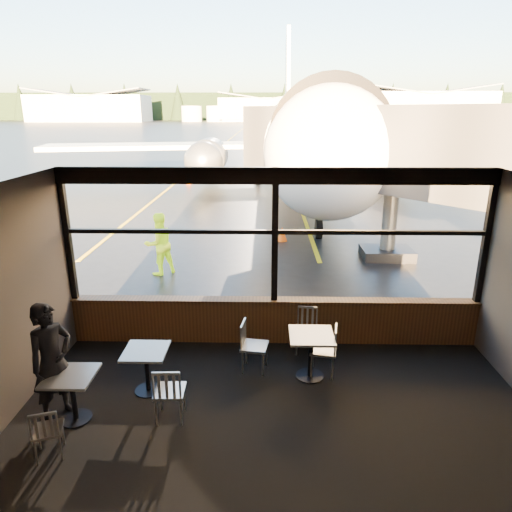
{
  "coord_description": "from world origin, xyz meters",
  "views": [
    {
      "loc": [
        -0.18,
        -8.29,
        4.48
      ],
      "look_at": [
        -0.38,
        1.0,
        1.5
      ],
      "focal_mm": 32.0,
      "sensor_mm": 36.0,
      "label": 1
    }
  ],
  "objects_px": {
    "cafe_table_mid": "(147,371)",
    "chair_near_n": "(306,331)",
    "chair_near_e": "(323,350)",
    "cone_wing": "(189,180)",
    "ground_crew": "(159,244)",
    "jet_bridge": "(392,179)",
    "cafe_table_near": "(311,356)",
    "cone_nose": "(282,234)",
    "chair_left_s": "(48,430)",
    "chair_near_w": "(255,347)",
    "passenger": "(52,362)",
    "airliner": "(299,85)",
    "chair_mid_s": "(170,392)",
    "cafe_table_left": "(73,397)"
  },
  "relations": [
    {
      "from": "chair_near_w",
      "to": "chair_mid_s",
      "type": "bearing_deg",
      "value": -33.23
    },
    {
      "from": "chair_near_w",
      "to": "chair_mid_s",
      "type": "relative_size",
      "value": 1.01
    },
    {
      "from": "cone_nose",
      "to": "passenger",
      "type": "bearing_deg",
      "value": -110.69
    },
    {
      "from": "cone_wing",
      "to": "chair_near_w",
      "type": "bearing_deg",
      "value": -77.73
    },
    {
      "from": "cafe_table_near",
      "to": "cone_nose",
      "type": "relative_size",
      "value": 1.62
    },
    {
      "from": "cone_wing",
      "to": "chair_mid_s",
      "type": "bearing_deg",
      "value": -81.44
    },
    {
      "from": "chair_left_s",
      "to": "chair_mid_s",
      "type": "bearing_deg",
      "value": 10.44
    },
    {
      "from": "cone_nose",
      "to": "cone_wing",
      "type": "bearing_deg",
      "value": 112.78
    },
    {
      "from": "cafe_table_left",
      "to": "chair_left_s",
      "type": "distance_m",
      "value": 0.75
    },
    {
      "from": "cafe_table_mid",
      "to": "chair_near_w",
      "type": "bearing_deg",
      "value": 21.24
    },
    {
      "from": "jet_bridge",
      "to": "chair_left_s",
      "type": "bearing_deg",
      "value": -127.31
    },
    {
      "from": "airliner",
      "to": "cafe_table_mid",
      "type": "relative_size",
      "value": 50.34
    },
    {
      "from": "ground_crew",
      "to": "cone_nose",
      "type": "distance_m",
      "value": 5.05
    },
    {
      "from": "cafe_table_near",
      "to": "cone_nose",
      "type": "distance_m",
      "value": 8.75
    },
    {
      "from": "jet_bridge",
      "to": "passenger",
      "type": "relative_size",
      "value": 6.17
    },
    {
      "from": "chair_mid_s",
      "to": "passenger",
      "type": "bearing_deg",
      "value": 176.92
    },
    {
      "from": "airliner",
      "to": "jet_bridge",
      "type": "height_order",
      "value": "airliner"
    },
    {
      "from": "jet_bridge",
      "to": "cone_nose",
      "type": "xyz_separation_m",
      "value": [
        -3.18,
        1.98,
        -2.25
      ]
    },
    {
      "from": "airliner",
      "to": "passenger",
      "type": "relative_size",
      "value": 20.69
    },
    {
      "from": "jet_bridge",
      "to": "cafe_table_mid",
      "type": "xyz_separation_m",
      "value": [
        -5.71,
        -7.26,
        -2.13
      ]
    },
    {
      "from": "chair_near_e",
      "to": "cone_wing",
      "type": "xyz_separation_m",
      "value": [
        -5.89,
        21.66,
        -0.2
      ]
    },
    {
      "from": "cafe_table_mid",
      "to": "chair_near_n",
      "type": "relative_size",
      "value": 0.87
    },
    {
      "from": "cafe_table_left",
      "to": "chair_near_w",
      "type": "distance_m",
      "value": 3.04
    },
    {
      "from": "cafe_table_near",
      "to": "passenger",
      "type": "height_order",
      "value": "passenger"
    },
    {
      "from": "cafe_table_near",
      "to": "cone_nose",
      "type": "bearing_deg",
      "value": 91.33
    },
    {
      "from": "cafe_table_mid",
      "to": "chair_near_n",
      "type": "bearing_deg",
      "value": 26.45
    },
    {
      "from": "airliner",
      "to": "ground_crew",
      "type": "relative_size",
      "value": 21.79
    },
    {
      "from": "jet_bridge",
      "to": "cone_wing",
      "type": "distance_m",
      "value": 17.45
    },
    {
      "from": "cafe_table_near",
      "to": "cafe_table_left",
      "type": "height_order",
      "value": "cafe_table_near"
    },
    {
      "from": "jet_bridge",
      "to": "chair_near_n",
      "type": "height_order",
      "value": "jet_bridge"
    },
    {
      "from": "chair_near_w",
      "to": "chair_mid_s",
      "type": "xyz_separation_m",
      "value": [
        -1.24,
        -1.38,
        -0.0
      ]
    },
    {
      "from": "cone_nose",
      "to": "chair_near_n",
      "type": "bearing_deg",
      "value": -88.52
    },
    {
      "from": "chair_near_e",
      "to": "chair_left_s",
      "type": "bearing_deg",
      "value": 127.92
    },
    {
      "from": "chair_mid_s",
      "to": "ground_crew",
      "type": "height_order",
      "value": "ground_crew"
    },
    {
      "from": "chair_near_n",
      "to": "cafe_table_near",
      "type": "bearing_deg",
      "value": 98.04
    },
    {
      "from": "chair_near_w",
      "to": "cone_nose",
      "type": "relative_size",
      "value": 1.85
    },
    {
      "from": "chair_near_e",
      "to": "passenger",
      "type": "distance_m",
      "value": 4.37
    },
    {
      "from": "jet_bridge",
      "to": "chair_near_n",
      "type": "relative_size",
      "value": 13.01
    },
    {
      "from": "airliner",
      "to": "cafe_table_left",
      "type": "xyz_separation_m",
      "value": [
        -4.82,
        -23.39,
        -5.51
      ]
    },
    {
      "from": "cafe_table_near",
      "to": "passenger",
      "type": "relative_size",
      "value": 0.44
    },
    {
      "from": "cone_wing",
      "to": "ground_crew",
      "type": "bearing_deg",
      "value": -83.53
    },
    {
      "from": "chair_near_n",
      "to": "cone_nose",
      "type": "distance_m",
      "value": 7.88
    },
    {
      "from": "chair_left_s",
      "to": "ground_crew",
      "type": "height_order",
      "value": "ground_crew"
    },
    {
      "from": "chair_near_w",
      "to": "chair_left_s",
      "type": "distance_m",
      "value": 3.49
    },
    {
      "from": "cafe_table_mid",
      "to": "ground_crew",
      "type": "xyz_separation_m",
      "value": [
        -1.06,
        5.74,
        0.5
      ]
    },
    {
      "from": "passenger",
      "to": "cone_wing",
      "type": "xyz_separation_m",
      "value": [
        -1.72,
        22.91,
        -0.67
      ]
    },
    {
      "from": "cafe_table_near",
      "to": "passenger",
      "type": "xyz_separation_m",
      "value": [
        -3.94,
        -1.15,
        0.52
      ]
    },
    {
      "from": "airliner",
      "to": "cone_nose",
      "type": "height_order",
      "value": "airliner"
    },
    {
      "from": "cafe_table_left",
      "to": "chair_near_e",
      "type": "height_order",
      "value": "chair_near_e"
    },
    {
      "from": "chair_near_w",
      "to": "chair_left_s",
      "type": "height_order",
      "value": "chair_near_w"
    }
  ]
}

